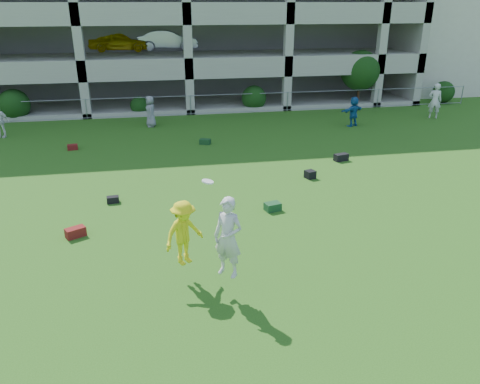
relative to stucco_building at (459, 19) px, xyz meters
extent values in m
plane|color=#235114|center=(-23.00, -28.00, -5.00)|extent=(100.00, 100.00, 0.00)
cube|color=beige|center=(0.00, 0.00, 0.00)|extent=(16.00, 14.00, 10.00)
imported|color=gray|center=(-25.36, -11.40, -4.17)|extent=(0.61, 0.86, 1.66)
imported|color=#215C9B|center=(-14.54, -13.33, -4.20)|extent=(1.56, 1.03, 1.61)
imported|color=silver|center=(-9.14, -12.39, -3.99)|extent=(0.87, 0.74, 2.02)
cube|color=#5E1013|center=(-27.66, -24.12, -4.86)|extent=(0.63, 0.52, 0.28)
cube|color=black|center=(-26.76, -21.76, -4.89)|extent=(0.42, 0.28, 0.22)
cube|color=#163D23|center=(-21.59, -23.38, -4.87)|extent=(0.57, 0.46, 0.26)
cube|color=black|center=(-19.42, -20.71, -4.85)|extent=(0.44, 0.44, 0.30)
cube|color=black|center=(-17.44, -18.91, -4.85)|extent=(0.66, 0.44, 0.30)
cube|color=#54130E|center=(-28.98, -15.11, -4.88)|extent=(0.48, 0.34, 0.24)
cube|color=#12331A|center=(-22.87, -15.34, -4.88)|extent=(0.58, 0.48, 0.25)
imported|color=yellow|center=(-24.69, -26.94, -3.74)|extent=(1.20, 1.07, 1.62)
imported|color=silver|center=(-23.77, -27.79, -3.51)|extent=(0.82, 0.79, 1.89)
cylinder|color=white|center=(-24.11, -27.12, -2.41)|extent=(0.27, 0.27, 0.09)
cube|color=#9E998C|center=(-23.00, 4.75, 1.00)|extent=(30.00, 0.50, 12.00)
cube|color=#9E998C|center=(-8.25, -2.00, 1.00)|extent=(0.50, 14.00, 12.00)
cube|color=#9E998C|center=(-23.00, -2.00, -4.85)|extent=(30.00, 14.00, 0.30)
cube|color=#9E998C|center=(-23.00, -2.00, -1.85)|extent=(30.00, 14.00, 0.30)
cube|color=#9E998C|center=(-23.00, -2.00, 1.15)|extent=(30.00, 14.00, 0.30)
cube|color=#9E998C|center=(-23.00, -8.85, -2.45)|extent=(30.00, 0.30, 0.90)
cube|color=#9E998C|center=(-23.00, -8.85, 0.55)|extent=(30.00, 0.30, 0.90)
cube|color=#9E998C|center=(-29.00, -8.75, 1.00)|extent=(0.50, 0.50, 12.00)
cube|color=#9E998C|center=(-23.00, -8.75, 1.00)|extent=(0.50, 0.50, 12.00)
cube|color=#9E998C|center=(-17.00, -8.75, 1.00)|extent=(0.50, 0.50, 12.00)
cube|color=#9E998C|center=(-11.00, -8.75, 1.00)|extent=(0.50, 0.50, 12.00)
cube|color=#605E59|center=(-23.00, 0.00, 1.00)|extent=(29.00, 9.00, 11.60)
imported|color=#DCBA0B|center=(-27.11, -4.00, -1.04)|extent=(3.97, 1.82, 1.32)
imported|color=#BBBDC2|center=(-23.95, -4.00, -1.04)|extent=(4.05, 1.54, 1.32)
cylinder|color=gray|center=(-29.00, -9.00, -4.40)|extent=(0.06, 0.06, 1.20)
cylinder|color=gray|center=(-23.00, -9.00, -4.40)|extent=(0.06, 0.06, 1.20)
cylinder|color=gray|center=(-17.00, -9.00, -4.40)|extent=(0.06, 0.06, 1.20)
cylinder|color=gray|center=(-11.00, -9.00, -4.40)|extent=(0.06, 0.06, 1.20)
cylinder|color=gray|center=(-5.00, -9.00, -4.40)|extent=(0.06, 0.06, 1.20)
cylinder|color=gray|center=(-23.00, -9.00, -3.85)|extent=(36.00, 0.04, 0.04)
cylinder|color=gray|center=(-23.00, -9.00, -4.92)|extent=(36.00, 0.04, 0.04)
sphere|color=#163D11|center=(-33.00, -8.40, -4.12)|extent=(1.76, 1.76, 1.76)
sphere|color=#163D11|center=(-26.00, -8.40, -4.45)|extent=(1.10, 1.10, 1.10)
sphere|color=#163D11|center=(-19.00, -8.40, -4.23)|extent=(1.54, 1.54, 1.54)
cylinder|color=#382314|center=(-12.00, -8.20, -4.02)|extent=(0.16, 0.16, 1.96)
sphere|color=#163D11|center=(-12.00, -8.20, -2.76)|extent=(2.52, 2.52, 2.52)
sphere|color=#163D11|center=(-6.00, -8.40, -4.29)|extent=(1.43, 1.43, 1.43)
camera|label=1|loc=(-25.20, -36.87, 1.33)|focal=35.00mm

